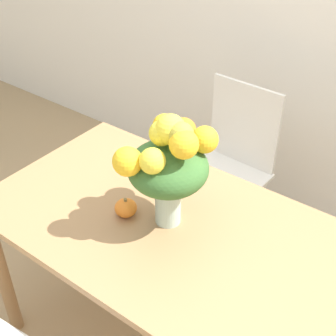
# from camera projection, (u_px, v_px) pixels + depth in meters

# --- Properties ---
(dining_table) EXTENTS (1.56, 0.81, 0.77)m
(dining_table) POSITION_uv_depth(u_px,v_px,m) (183.00, 251.00, 1.75)
(dining_table) COLOR #9E754C
(dining_table) RESTS_ON ground_plane
(flower_vase) EXTENTS (0.28, 0.36, 0.45)m
(flower_vase) POSITION_uv_depth(u_px,v_px,m) (169.00, 162.00, 1.59)
(flower_vase) COLOR #B2CCBC
(flower_vase) RESTS_ON dining_table
(pumpkin) EXTENTS (0.08, 0.08, 0.08)m
(pumpkin) POSITION_uv_depth(u_px,v_px,m) (126.00, 208.00, 1.75)
(pumpkin) COLOR orange
(pumpkin) RESTS_ON dining_table
(dining_chair_near_window) EXTENTS (0.44, 0.44, 0.93)m
(dining_chair_near_window) POSITION_uv_depth(u_px,v_px,m) (228.00, 169.00, 2.48)
(dining_chair_near_window) COLOR white
(dining_chair_near_window) RESTS_ON ground_plane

